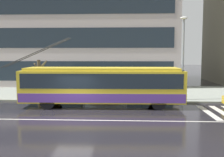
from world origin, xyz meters
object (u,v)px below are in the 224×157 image
object	(u,v)px
pedestrian_approaching_curb	(81,79)
street_lamp	(183,51)
bus_shelter	(105,75)
trolleybus	(102,85)
pedestrian_at_shelter	(141,86)
street_tree_bare	(39,75)

from	to	relation	value
pedestrian_approaching_curb	street_lamp	xyz separation A→B (m)	(8.38, -0.55, 2.39)
bus_shelter	street_lamp	bearing A→B (deg)	-12.98
street_lamp	trolleybus	bearing A→B (deg)	-159.18
bus_shelter	trolleybus	bearing A→B (deg)	-87.89
trolleybus	pedestrian_approaching_curb	world-z (taller)	trolleybus
bus_shelter	pedestrian_approaching_curb	bearing A→B (deg)	-154.01
trolleybus	street_lamp	bearing A→B (deg)	20.82
pedestrian_at_shelter	trolleybus	bearing A→B (deg)	-133.88
pedestrian_at_shelter	pedestrian_approaching_curb	xyz separation A→B (m)	(-5.12, -0.23, 0.59)
street_lamp	street_tree_bare	xyz separation A→B (m)	(-12.63, 2.50, -2.17)
trolleybus	pedestrian_at_shelter	xyz separation A→B (m)	(3.06, 3.18, -0.47)
pedestrian_at_shelter	street_tree_bare	world-z (taller)	street_tree_bare
street_lamp	bus_shelter	bearing A→B (deg)	167.02
street_lamp	street_tree_bare	size ratio (longest dim) A/B	2.10
pedestrian_at_shelter	street_tree_bare	xyz separation A→B (m)	(-9.37, 1.72, 0.81)
bus_shelter	street_tree_bare	bearing A→B (deg)	170.68
bus_shelter	pedestrian_approaching_curb	xyz separation A→B (m)	(-1.92, -0.94, -0.30)
trolleybus	street_lamp	xyz separation A→B (m)	(6.32, 2.40, 2.51)
pedestrian_approaching_curb	street_lamp	world-z (taller)	street_lamp
bus_shelter	street_lamp	world-z (taller)	street_lamp
pedestrian_at_shelter	street_tree_bare	bearing A→B (deg)	169.61
trolleybus	pedestrian_at_shelter	bearing A→B (deg)	46.12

